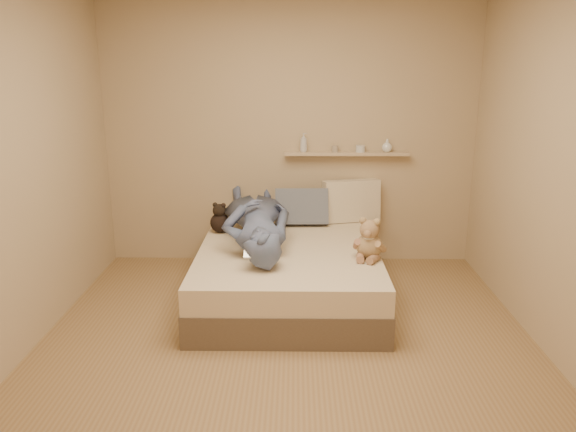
{
  "coord_description": "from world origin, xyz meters",
  "views": [
    {
      "loc": [
        0.06,
        -3.55,
        1.97
      ],
      "look_at": [
        0.0,
        0.65,
        0.8
      ],
      "focal_mm": 35.0,
      "sensor_mm": 36.0,
      "label": 1
    }
  ],
  "objects_px": {
    "teddy_bear": "(369,242)",
    "pillow_grey": "(302,207)",
    "game_console": "(254,254)",
    "bed": "(288,272)",
    "wall_shelf": "(346,153)",
    "dark_plush": "(220,220)",
    "pillow_cream": "(351,201)",
    "person": "(256,219)"
  },
  "relations": [
    {
      "from": "game_console",
      "to": "dark_plush",
      "type": "height_order",
      "value": "dark_plush"
    },
    {
      "from": "bed",
      "to": "person",
      "type": "height_order",
      "value": "person"
    },
    {
      "from": "pillow_grey",
      "to": "pillow_cream",
      "type": "bearing_deg",
      "value": 16.18
    },
    {
      "from": "bed",
      "to": "wall_shelf",
      "type": "bearing_deg",
      "value": 58.82
    },
    {
      "from": "wall_shelf",
      "to": "pillow_grey",
      "type": "bearing_deg",
      "value": -153.15
    },
    {
      "from": "bed",
      "to": "dark_plush",
      "type": "bearing_deg",
      "value": 146.41
    },
    {
      "from": "bed",
      "to": "game_console",
      "type": "bearing_deg",
      "value": -113.61
    },
    {
      "from": "pillow_cream",
      "to": "wall_shelf",
      "type": "bearing_deg",
      "value": 122.32
    },
    {
      "from": "pillow_cream",
      "to": "game_console",
      "type": "bearing_deg",
      "value": -121.25
    },
    {
      "from": "game_console",
      "to": "wall_shelf",
      "type": "height_order",
      "value": "wall_shelf"
    },
    {
      "from": "game_console",
      "to": "pillow_cream",
      "type": "xyz_separation_m",
      "value": [
        0.85,
        1.4,
        0.06
      ]
    },
    {
      "from": "bed",
      "to": "dark_plush",
      "type": "distance_m",
      "value": 0.83
    },
    {
      "from": "pillow_grey",
      "to": "wall_shelf",
      "type": "bearing_deg",
      "value": 26.85
    },
    {
      "from": "dark_plush",
      "to": "pillow_cream",
      "type": "relative_size",
      "value": 0.51
    },
    {
      "from": "game_console",
      "to": "teddy_bear",
      "type": "xyz_separation_m",
      "value": [
        0.89,
        0.28,
        0.01
      ]
    },
    {
      "from": "game_console",
      "to": "person",
      "type": "xyz_separation_m",
      "value": [
        -0.04,
        0.74,
        0.06
      ]
    },
    {
      "from": "bed",
      "to": "game_console",
      "type": "height_order",
      "value": "game_console"
    },
    {
      "from": "teddy_bear",
      "to": "person",
      "type": "bearing_deg",
      "value": 153.76
    },
    {
      "from": "person",
      "to": "wall_shelf",
      "type": "relative_size",
      "value": 1.37
    },
    {
      "from": "teddy_bear",
      "to": "wall_shelf",
      "type": "bearing_deg",
      "value": 94.24
    },
    {
      "from": "dark_plush",
      "to": "pillow_grey",
      "type": "distance_m",
      "value": 0.8
    },
    {
      "from": "bed",
      "to": "wall_shelf",
      "type": "xyz_separation_m",
      "value": [
        0.55,
        0.91,
        0.88
      ]
    },
    {
      "from": "bed",
      "to": "wall_shelf",
      "type": "relative_size",
      "value": 1.58
    },
    {
      "from": "bed",
      "to": "teddy_bear",
      "type": "distance_m",
      "value": 0.79
    },
    {
      "from": "person",
      "to": "dark_plush",
      "type": "bearing_deg",
      "value": -42.74
    },
    {
      "from": "dark_plush",
      "to": "bed",
      "type": "bearing_deg",
      "value": -33.59
    },
    {
      "from": "teddy_bear",
      "to": "pillow_grey",
      "type": "relative_size",
      "value": 0.68
    },
    {
      "from": "teddy_bear",
      "to": "pillow_grey",
      "type": "height_order",
      "value": "pillow_grey"
    },
    {
      "from": "person",
      "to": "wall_shelf",
      "type": "bearing_deg",
      "value": -145.93
    },
    {
      "from": "person",
      "to": "game_console",
      "type": "bearing_deg",
      "value": 85.28
    },
    {
      "from": "pillow_cream",
      "to": "pillow_grey",
      "type": "distance_m",
      "value": 0.5
    },
    {
      "from": "teddy_bear",
      "to": "dark_plush",
      "type": "bearing_deg",
      "value": 151.11
    },
    {
      "from": "bed",
      "to": "pillow_grey",
      "type": "distance_m",
      "value": 0.8
    },
    {
      "from": "bed",
      "to": "wall_shelf",
      "type": "height_order",
      "value": "wall_shelf"
    },
    {
      "from": "game_console",
      "to": "bed",
      "type": "bearing_deg",
      "value": 66.39
    },
    {
      "from": "dark_plush",
      "to": "pillow_cream",
      "type": "xyz_separation_m",
      "value": [
        1.23,
        0.41,
        0.08
      ]
    },
    {
      "from": "wall_shelf",
      "to": "dark_plush",
      "type": "bearing_deg",
      "value": -157.36
    },
    {
      "from": "game_console",
      "to": "teddy_bear",
      "type": "distance_m",
      "value": 0.93
    },
    {
      "from": "bed",
      "to": "game_console",
      "type": "relative_size",
      "value": 12.33
    },
    {
      "from": "dark_plush",
      "to": "wall_shelf",
      "type": "distance_m",
      "value": 1.38
    },
    {
      "from": "bed",
      "to": "teddy_bear",
      "type": "relative_size",
      "value": 5.56
    },
    {
      "from": "game_console",
      "to": "pillow_grey",
      "type": "height_order",
      "value": "pillow_grey"
    }
  ]
}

